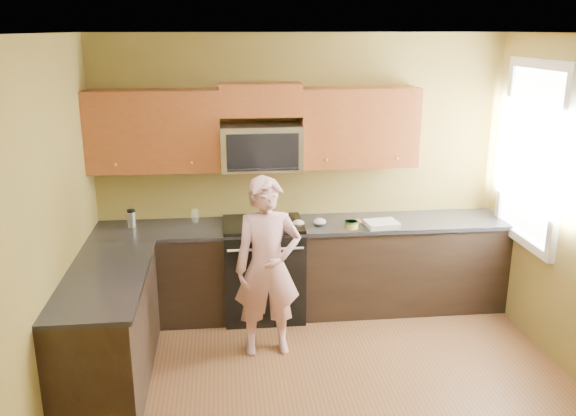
{
  "coord_description": "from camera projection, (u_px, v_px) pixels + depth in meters",
  "views": [
    {
      "loc": [
        -0.76,
        -3.78,
        2.73
      ],
      "look_at": [
        -0.2,
        1.3,
        1.2
      ],
      "focal_mm": 37.46,
      "sensor_mm": 36.0,
      "label": 1
    }
  ],
  "objects": [
    {
      "name": "floor",
      "position": [
        334.0,
        411.0,
        4.46
      ],
      "size": [
        4.0,
        4.0,
        0.0
      ],
      "primitive_type": "plane",
      "color": "brown",
      "rests_on": "ground"
    },
    {
      "name": "ceiling",
      "position": [
        343.0,
        34.0,
        3.69
      ],
      "size": [
        4.0,
        4.0,
        0.0
      ],
      "primitive_type": "plane",
      "rotation": [
        3.14,
        0.0,
        0.0
      ],
      "color": "white",
      "rests_on": "ground"
    },
    {
      "name": "wall_back",
      "position": [
        300.0,
        173.0,
        5.98
      ],
      "size": [
        4.0,
        0.0,
        4.0
      ],
      "primitive_type": "plane",
      "rotation": [
        1.57,
        0.0,
        0.0
      ],
      "color": "olive",
      "rests_on": "ground"
    },
    {
      "name": "wall_left",
      "position": [
        33.0,
        252.0,
        3.87
      ],
      "size": [
        0.0,
        4.0,
        4.0
      ],
      "primitive_type": "plane",
      "rotation": [
        1.57,
        0.0,
        1.57
      ],
      "color": "olive",
      "rests_on": "ground"
    },
    {
      "name": "cabinet_back_run",
      "position": [
        304.0,
        269.0,
        5.96
      ],
      "size": [
        4.0,
        0.6,
        0.88
      ],
      "primitive_type": "cube",
      "color": "black",
      "rests_on": "floor"
    },
    {
      "name": "cabinet_left_run",
      "position": [
        109.0,
        331.0,
        4.73
      ],
      "size": [
        0.6,
        1.6,
        0.88
      ],
      "primitive_type": "cube",
      "color": "black",
      "rests_on": "floor"
    },
    {
      "name": "countertop_back",
      "position": [
        304.0,
        226.0,
        5.82
      ],
      "size": [
        4.0,
        0.62,
        0.04
      ],
      "primitive_type": "cube",
      "color": "black",
      "rests_on": "cabinet_back_run"
    },
    {
      "name": "countertop_left",
      "position": [
        105.0,
        277.0,
        4.6
      ],
      "size": [
        0.62,
        1.6,
        0.04
      ],
      "primitive_type": "cube",
      "color": "black",
      "rests_on": "cabinet_left_run"
    },
    {
      "name": "stove",
      "position": [
        264.0,
        269.0,
        5.88
      ],
      "size": [
        0.76,
        0.65,
        0.95
      ],
      "primitive_type": null,
      "color": "black",
      "rests_on": "floor"
    },
    {
      "name": "microwave",
      "position": [
        261.0,
        169.0,
        5.72
      ],
      "size": [
        0.76,
        0.4,
        0.42
      ],
      "primitive_type": null,
      "color": "silver",
      "rests_on": "wall_back"
    },
    {
      "name": "upper_cab_left",
      "position": [
        156.0,
        170.0,
        5.65
      ],
      "size": [
        1.22,
        0.33,
        0.75
      ],
      "primitive_type": null,
      "color": "brown",
      "rests_on": "wall_back"
    },
    {
      "name": "upper_cab_right",
      "position": [
        357.0,
        165.0,
        5.85
      ],
      "size": [
        1.12,
        0.33,
        0.75
      ],
      "primitive_type": null,
      "color": "brown",
      "rests_on": "wall_back"
    },
    {
      "name": "upper_cab_over_mw",
      "position": [
        260.0,
        99.0,
        5.57
      ],
      "size": [
        0.76,
        0.33,
        0.3
      ],
      "primitive_type": "cube",
      "color": "brown",
      "rests_on": "wall_back"
    },
    {
      "name": "window",
      "position": [
        532.0,
        155.0,
        5.34
      ],
      "size": [
        0.06,
        1.06,
        1.66
      ],
      "primitive_type": null,
      "color": "white",
      "rests_on": "wall_right"
    },
    {
      "name": "woman",
      "position": [
        268.0,
        267.0,
        5.1
      ],
      "size": [
        0.59,
        0.41,
        1.57
      ],
      "primitive_type": "imported",
      "rotation": [
        0.0,
        0.0,
        0.05
      ],
      "color": "#D96C79",
      "rests_on": "floor"
    },
    {
      "name": "frying_pan",
      "position": [
        277.0,
        231.0,
        5.51
      ],
      "size": [
        0.3,
        0.46,
        0.06
      ],
      "primitive_type": null,
      "rotation": [
        0.0,
        0.0,
        0.14
      ],
      "color": "black",
      "rests_on": "stove"
    },
    {
      "name": "butter_tub",
      "position": [
        352.0,
        228.0,
        5.67
      ],
      "size": [
        0.16,
        0.16,
        0.09
      ],
      "primitive_type": null,
      "rotation": [
        0.0,
        0.0,
        0.34
      ],
      "color": "yellow",
      "rests_on": "countertop_back"
    },
    {
      "name": "toast_slice",
      "position": [
        357.0,
        222.0,
        5.84
      ],
      "size": [
        0.14,
        0.14,
        0.01
      ],
      "primitive_type": "cube",
      "rotation": [
        0.0,
        0.0,
        0.28
      ],
      "color": "#B27F47",
      "rests_on": "countertop_back"
    },
    {
      "name": "napkin_a",
      "position": [
        299.0,
        223.0,
        5.73
      ],
      "size": [
        0.13,
        0.14,
        0.06
      ],
      "primitive_type": "ellipsoid",
      "rotation": [
        0.0,
        0.0,
        0.19
      ],
      "color": "silver",
      "rests_on": "countertop_back"
    },
    {
      "name": "napkin_b",
      "position": [
        320.0,
        222.0,
        5.76
      ],
      "size": [
        0.15,
        0.16,
        0.07
      ],
      "primitive_type": "ellipsoid",
      "rotation": [
        0.0,
        0.0,
        -0.23
      ],
      "color": "silver",
      "rests_on": "countertop_back"
    },
    {
      "name": "dish_towel",
      "position": [
        382.0,
        224.0,
        5.72
      ],
      "size": [
        0.32,
        0.27,
        0.05
      ],
      "primitive_type": "cube",
      "rotation": [
        0.0,
        0.0,
        0.1
      ],
      "color": "silver",
      "rests_on": "countertop_back"
    },
    {
      "name": "travel_mug",
      "position": [
        132.0,
        227.0,
        5.71
      ],
      "size": [
        0.09,
        0.09,
        0.17
      ],
      "primitive_type": null,
      "rotation": [
        0.0,
        0.0,
        -0.22
      ],
      "color": "silver",
      "rests_on": "countertop_back"
    },
    {
      "name": "glass_a",
      "position": [
        130.0,
        220.0,
        5.73
      ],
      "size": [
        0.08,
        0.08,
        0.12
      ],
      "primitive_type": "cylinder",
      "rotation": [
        0.0,
        0.0,
        -0.08
      ],
      "color": "silver",
      "rests_on": "countertop_back"
    },
    {
      "name": "glass_b",
      "position": [
        195.0,
        216.0,
        5.85
      ],
      "size": [
        0.08,
        0.08,
        0.12
      ],
      "primitive_type": "cylinder",
      "rotation": [
        0.0,
        0.0,
        0.1
      ],
      "color": "silver",
      "rests_on": "countertop_back"
    }
  ]
}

